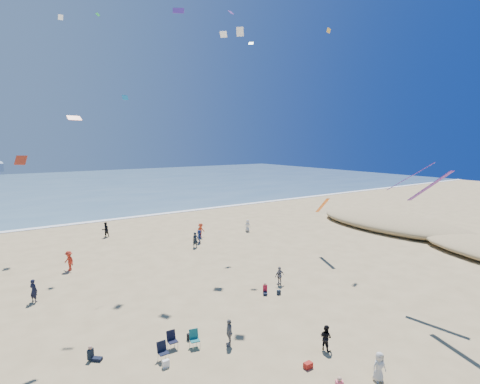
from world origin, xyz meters
TOP-DOWN VIEW (x-y plane):
  - ocean at (0.00, 95.00)m, footprint 220.00×100.00m
  - surf_line at (0.00, 45.00)m, footprint 220.00×1.20m
  - standing_flyers at (1.08, 18.53)m, footprint 32.71×37.13m
  - seated_group at (-0.78, 6.92)m, footprint 20.93×29.24m
  - chair_cluster at (-3.16, 6.69)m, footprint 2.66×1.41m
  - white_tote at (-4.27, 5.72)m, footprint 0.35×0.20m
  - black_backpack at (-1.99, 7.49)m, footprint 0.30×0.22m
  - cooler at (1.83, 1.47)m, footprint 0.45×0.30m
  - navy_bag at (6.70, 9.57)m, footprint 0.28×0.18m
  - kites_aloft at (8.03, 12.88)m, footprint 38.63×40.37m

SIDE VIEW (x-z plane):
  - ocean at x=0.00m, z-range 0.00..0.06m
  - surf_line at x=0.00m, z-range 0.00..0.08m
  - cooler at x=1.83m, z-range 0.00..0.30m
  - navy_bag at x=6.70m, z-range 0.00..0.34m
  - black_backpack at x=-1.99m, z-range 0.00..0.38m
  - white_tote at x=-4.27m, z-range 0.00..0.40m
  - seated_group at x=-0.78m, z-range 0.00..0.84m
  - chair_cluster at x=-3.16m, z-range 0.00..1.00m
  - standing_flyers at x=1.08m, z-range -0.11..1.80m
  - kites_aloft at x=8.03m, z-range -0.89..30.09m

